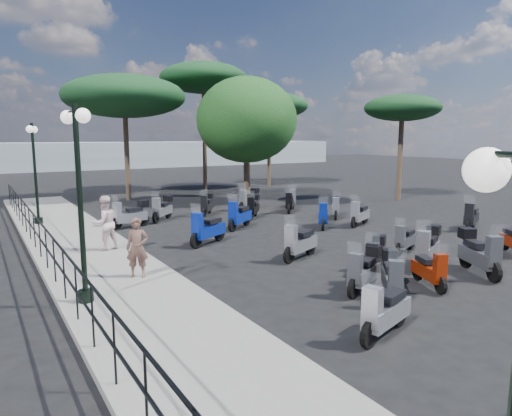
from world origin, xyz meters
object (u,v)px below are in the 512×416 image
scooter_2 (392,278)px  pine_2 (124,97)px  scooter_7 (430,271)px  pine_1 (269,106)px  woman (137,248)px  scooter_4 (130,215)px  scooter_0 (385,312)px  lamp_post_1 (80,192)px  broadleaf_tree (247,120)px  pine_3 (402,109)px  scooter_13 (323,216)px  scooter_3 (207,230)px  scooter_15 (207,205)px  scooter_21 (249,200)px  scooter_26 (336,207)px  scooter_12 (480,254)px  scooter_14 (253,207)px  scooter_1 (364,271)px  scooter_19 (359,215)px  scooter_18 (405,240)px  scooter_8 (300,243)px  lamp_post_2 (35,167)px  scooter_9 (239,216)px  scooter_27 (293,199)px  scooter_11 (428,248)px  scooter_5 (162,209)px  pedestrian_far (105,223)px  pine_0 (203,78)px  scooter_6 (375,259)px  scooter_25 (471,217)px  scooter_20 (289,203)px

scooter_2 → pine_2: (-0.25, 19.39, 5.36)m
scooter_7 → pine_1: 23.91m
woman → scooter_4: woman is taller
scooter_7 → scooter_0: bearing=47.3°
lamp_post_1 → scooter_4: (3.39, 8.17, -1.99)m
broadleaf_tree → pine_3: broadleaf_tree is taller
scooter_13 → pine_1: bearing=-75.0°
scooter_3 → scooter_15: size_ratio=1.27×
scooter_13 → scooter_21: scooter_13 is taller
scooter_26 → scooter_2: bearing=96.5°
scooter_12 → scooter_4: bearing=-34.5°
scooter_14 → scooter_1: bearing=115.7°
scooter_19 → scooter_18: bearing=129.3°
scooter_8 → lamp_post_2: bearing=9.5°
scooter_9 → scooter_27: size_ratio=1.18×
lamp_post_2 → scooter_12: (9.15, -13.29, -1.89)m
scooter_11 → scooter_27: size_ratio=1.26×
scooter_11 → scooter_27: bearing=-42.4°
lamp_post_2 → scooter_5: lamp_post_2 is taller
scooter_2 → broadleaf_tree: (5.31, 15.34, 4.04)m
woman → scooter_9: 7.18m
lamp_post_1 → scooter_5: bearing=53.3°
lamp_post_2 → scooter_9: 8.41m
scooter_7 → scooter_15: size_ratio=1.06×
scooter_0 → scooter_26: scooter_0 is taller
scooter_7 → pedestrian_far: bearing=-28.3°
scooter_15 → pine_2: 9.00m
pine_0 → scooter_27: bearing=-87.0°
scooter_13 → scooter_15: size_ratio=1.03×
scooter_6 → scooter_14: size_ratio=1.10×
scooter_6 → scooter_25: 8.23m
scooter_1 → scooter_25: (8.86, 3.05, -0.00)m
scooter_15 → scooter_27: (4.89, -0.09, -0.05)m
lamp_post_1 → scooter_1: (5.84, -2.33, -2.02)m
scooter_14 → scooter_4: bearing=35.0°
scooter_14 → scooter_26: bearing=-168.9°
scooter_0 → scooter_14: scooter_0 is taller
scooter_7 → scooter_19: size_ratio=0.90×
scooter_7 → scooter_11: (1.42, 1.17, 0.13)m
pedestrian_far → scooter_26: 10.54m
lamp_post_1 → scooter_13: 10.99m
scooter_19 → scooter_20: 4.36m
pine_0 → woman: bearing=-120.2°
scooter_15 → scooter_18: scooter_15 is taller
scooter_5 → scooter_8: bearing=144.6°
scooter_9 → scooter_13: (2.98, -1.61, -0.03)m
pedestrian_far → pine_2: pine_2 is taller
scooter_13 → scooter_7: bearing=110.4°
pedestrian_far → broadleaf_tree: 13.02m
lamp_post_2 → scooter_7: (7.14, -13.29, -2.03)m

